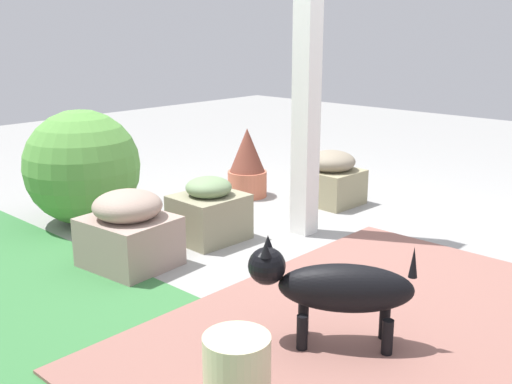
% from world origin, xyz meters
% --- Properties ---
extents(ground_plane, '(12.00, 12.00, 0.00)m').
position_xyz_m(ground_plane, '(0.00, 0.00, 0.00)').
color(ground_plane, gray).
extents(brick_path, '(1.80, 2.40, 0.02)m').
position_xyz_m(brick_path, '(-1.00, 0.70, 0.01)').
color(brick_path, '#895A50').
rests_on(brick_path, ground).
extents(porch_pillar, '(0.13, 0.13, 2.21)m').
position_xyz_m(porch_pillar, '(0.17, -0.14, 1.10)').
color(porch_pillar, white).
rests_on(porch_pillar, ground).
extents(stone_planter_nearest, '(0.44, 0.40, 0.41)m').
position_xyz_m(stone_planter_nearest, '(0.46, -0.83, 0.20)').
color(stone_planter_nearest, gray).
rests_on(stone_planter_nearest, ground).
extents(stone_planter_mid, '(0.39, 0.43, 0.41)m').
position_xyz_m(stone_planter_mid, '(0.54, 0.37, 0.18)').
color(stone_planter_mid, gray).
rests_on(stone_planter_mid, ground).
extents(stone_planter_far, '(0.51, 0.47, 0.44)m').
position_xyz_m(stone_planter_far, '(0.55, 0.97, 0.21)').
color(stone_planter_far, gray).
rests_on(stone_planter_far, ground).
extents(round_shrub, '(0.78, 0.78, 0.78)m').
position_xyz_m(round_shrub, '(1.43, 0.71, 0.39)').
color(round_shrub, '#56933F').
rests_on(round_shrub, ground).
extents(terracotta_pot_spiky, '(0.31, 0.31, 0.55)m').
position_xyz_m(terracotta_pot_spiky, '(1.07, -0.54, 0.26)').
color(terracotta_pot_spiky, '#C3664C').
rests_on(terracotta_pot_spiky, ground).
extents(dog, '(0.63, 0.52, 0.48)m').
position_xyz_m(dog, '(-0.83, 0.93, 0.28)').
color(dog, black).
rests_on(dog, ground).
extents(ceramic_urn, '(0.23, 0.23, 0.33)m').
position_xyz_m(ceramic_urn, '(-0.90, 1.57, 0.16)').
color(ceramic_urn, beige).
rests_on(ceramic_urn, ground).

